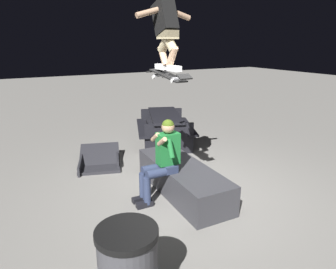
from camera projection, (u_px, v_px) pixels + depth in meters
The scene contains 7 objects.
ground_plane at pixel (196, 192), 5.05m from camera, with size 40.00×40.00×0.00m, color gray.
ledge_box_main at pixel (182, 179), 4.99m from camera, with size 2.09×0.71×0.48m, color #38383D.
person_sitting_on_ledge at pixel (162, 157), 4.61m from camera, with size 0.59×0.76×1.32m.
skateboard at pixel (168, 75), 4.41m from camera, with size 1.03×0.24×0.14m.
skater_airborne at pixel (166, 26), 4.26m from camera, with size 0.62×0.89×1.12m.
kicker_ramp at pixel (100, 161), 6.20m from camera, with size 1.27×1.11×0.39m.
picnic_table_back at pixel (165, 124), 7.36m from camera, with size 2.07×1.86×0.75m.
Camera 1 is at (-3.77, 2.58, 2.43)m, focal length 31.88 mm.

